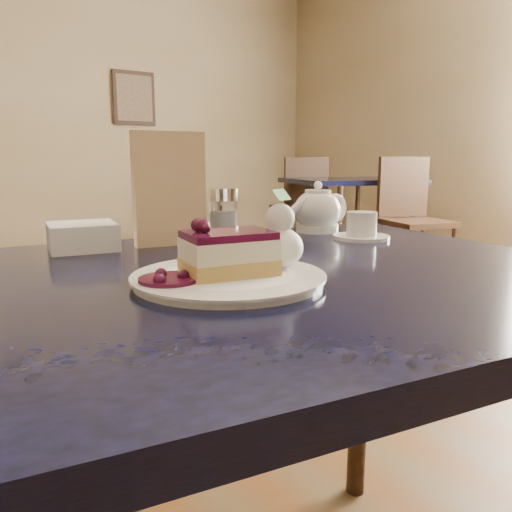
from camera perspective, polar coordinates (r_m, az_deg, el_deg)
main_table at (r=0.79m, az=-4.55°, el=-8.00°), size 1.36×1.01×0.78m
dessert_plate at (r=0.72m, az=-3.14°, el=-2.57°), size 0.27×0.27×0.01m
cheesecake_slice at (r=0.71m, az=-3.17°, el=0.32°), size 0.14×0.11×0.06m
whipped_cream at (r=0.76m, az=2.74°, el=0.98°), size 0.07×0.07×0.06m
berry_sauce at (r=0.68m, az=-9.87°, el=-2.65°), size 0.08×0.08×0.01m
tea_set at (r=1.21m, az=7.95°, el=4.73°), size 0.18×0.26×0.11m
menu_card at (r=1.04m, az=-9.87°, el=7.53°), size 0.15×0.05×0.23m
sugar_shaker at (r=1.08m, az=-3.73°, el=4.79°), size 0.06×0.06×0.11m
napkin_stack at (r=1.04m, az=-19.21°, el=2.14°), size 0.14×0.14×0.05m
bg_table_far_right at (r=4.62m, az=10.45°, el=-0.30°), size 1.26×1.94×1.29m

